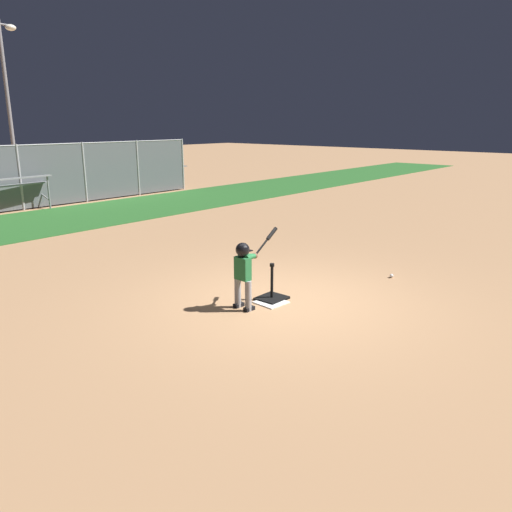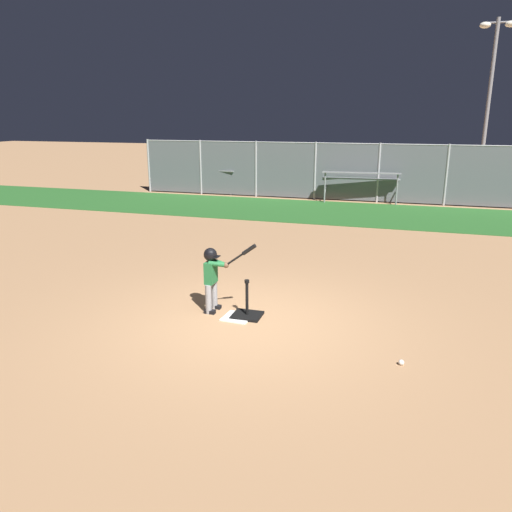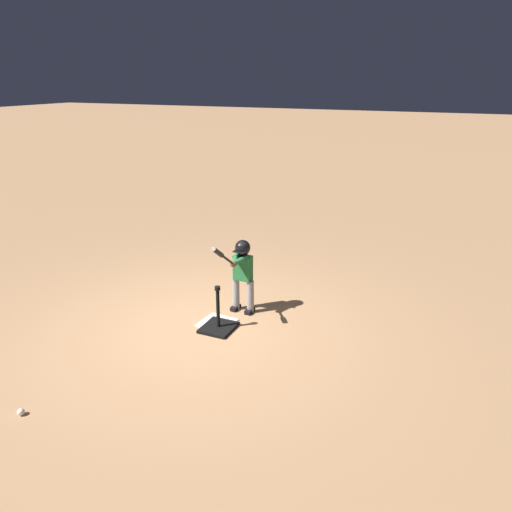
% 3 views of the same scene
% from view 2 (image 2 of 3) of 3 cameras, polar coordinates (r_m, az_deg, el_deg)
% --- Properties ---
extents(ground_plane, '(90.00, 90.00, 0.00)m').
position_cam_2_polar(ground_plane, '(7.85, -0.92, -7.72)').
color(ground_plane, '#AD7F56').
extents(grass_outfield_strip, '(56.00, 4.14, 0.02)m').
position_cam_2_polar(grass_outfield_strip, '(16.85, 9.07, 4.95)').
color(grass_outfield_strip, '#286026').
rests_on(grass_outfield_strip, ground_plane).
extents(backstop_fence, '(16.47, 0.08, 2.16)m').
position_cam_2_polar(backstop_fence, '(19.10, 10.27, 9.57)').
color(backstop_fence, '#9E9EA3').
rests_on(backstop_fence, ground_plane).
extents(home_plate, '(0.47, 0.47, 0.02)m').
position_cam_2_polar(home_plate, '(8.06, -2.14, -7.00)').
color(home_plate, white).
rests_on(home_plate, ground_plane).
extents(batting_tee, '(0.47, 0.42, 0.62)m').
position_cam_2_polar(batting_tee, '(8.08, -1.03, -6.43)').
color(batting_tee, black).
rests_on(batting_tee, ground_plane).
extents(batter_child, '(0.90, 0.34, 1.21)m').
position_cam_2_polar(batter_child, '(8.12, -4.97, -1.79)').
color(batter_child, gray).
rests_on(batter_child, ground_plane).
extents(baseball, '(0.07, 0.07, 0.07)m').
position_cam_2_polar(baseball, '(6.89, 16.27, -11.59)').
color(baseball, white).
rests_on(baseball, ground_plane).
extents(bleachers_left_center, '(4.05, 2.17, 1.00)m').
position_cam_2_polar(bleachers_left_center, '(21.73, -6.26, 8.76)').
color(bleachers_left_center, gray).
rests_on(bleachers_left_center, ground_plane).
extents(bleachers_center, '(2.97, 2.83, 1.17)m').
position_cam_2_polar(bleachers_center, '(19.73, 11.90, 8.06)').
color(bleachers_center, gray).
rests_on(bleachers_center, ground_plane).
extents(field_light_pole, '(1.76, 0.44, 7.93)m').
position_cam_2_polar(field_light_pole, '(30.48, 25.36, 18.37)').
color(field_light_pole, slate).
rests_on(field_light_pole, ground_plane).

